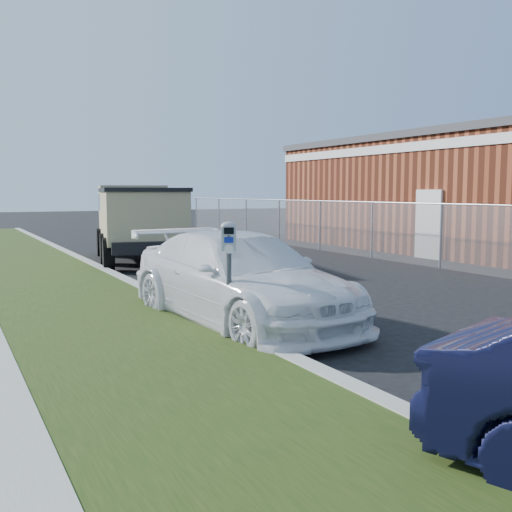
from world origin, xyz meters
name	(u,v)px	position (x,y,z in m)	size (l,w,h in m)	color
ground	(354,314)	(0.00, 0.00, 0.00)	(120.00, 120.00, 0.00)	black
chainlink_fence	(372,219)	(6.00, 7.00, 1.26)	(0.06, 30.06, 30.00)	slate
brick_building	(481,192)	(12.00, 8.00, 2.13)	(9.20, 14.20, 4.17)	maroon
parking_meter	(229,253)	(-2.80, -0.85, 1.29)	(0.26, 0.22, 1.57)	#3F4247
white_wagon	(240,278)	(-2.03, 0.35, 0.73)	(2.06, 5.06, 1.47)	white
dump_truck	(138,218)	(-0.87, 9.82, 1.32)	(3.33, 6.28, 2.34)	black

